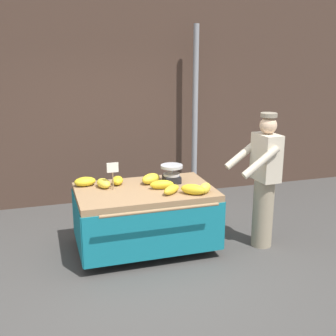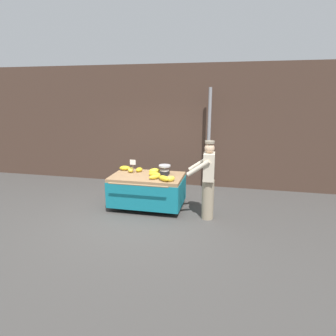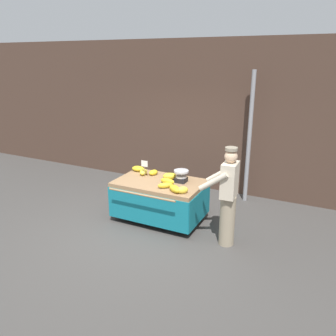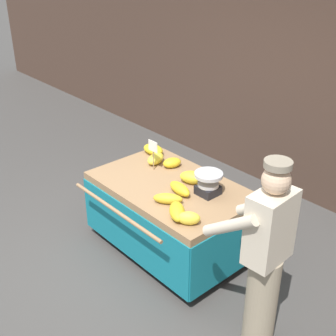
{
  "view_description": "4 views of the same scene",
  "coord_description": "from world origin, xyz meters",
  "px_view_note": "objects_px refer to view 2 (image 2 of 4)",
  "views": [
    {
      "loc": [
        -1.05,
        -4.19,
        2.43
      ],
      "look_at": [
        0.47,
        0.73,
        1.02
      ],
      "focal_mm": 45.81,
      "sensor_mm": 36.0,
      "label": 1
    },
    {
      "loc": [
        2.04,
        -5.61,
        2.63
      ],
      "look_at": [
        0.63,
        0.72,
        0.99
      ],
      "focal_mm": 30.8,
      "sensor_mm": 36.0,
      "label": 2
    },
    {
      "loc": [
        2.99,
        -4.75,
        3.05
      ],
      "look_at": [
        0.31,
        0.69,
        1.08
      ],
      "focal_mm": 36.17,
      "sensor_mm": 36.0,
      "label": 3
    },
    {
      "loc": [
        3.18,
        -2.09,
        3.08
      ],
      "look_at": [
        0.25,
        0.51,
        1.07
      ],
      "focal_mm": 48.52,
      "sensor_mm": 36.0,
      "label": 4
    }
  ],
  "objects_px": {
    "banana_bunch_4": "(131,170)",
    "weighing_scale": "(165,170)",
    "vendor_person": "(208,180)",
    "banana_cart": "(147,184)",
    "banana_bunch_5": "(171,179)",
    "street_pole": "(209,140)",
    "banana_bunch_1": "(154,171)",
    "banana_bunch_0": "(155,177)",
    "banana_bunch_2": "(139,170)",
    "banana_bunch_6": "(155,174)",
    "price_sign": "(133,164)",
    "banana_bunch_7": "(164,178)",
    "banana_bunch_3": "(125,168)"
  },
  "relations": [
    {
      "from": "banana_bunch_4",
      "to": "weighing_scale",
      "type": "bearing_deg",
      "value": -3.5
    },
    {
      "from": "vendor_person",
      "to": "banana_bunch_4",
      "type": "bearing_deg",
      "value": 164.76
    },
    {
      "from": "banana_cart",
      "to": "banana_bunch_5",
      "type": "distance_m",
      "value": 0.79
    },
    {
      "from": "street_pole",
      "to": "banana_bunch_1",
      "type": "height_order",
      "value": "street_pole"
    },
    {
      "from": "banana_bunch_4",
      "to": "banana_bunch_5",
      "type": "relative_size",
      "value": 1.18
    },
    {
      "from": "banana_bunch_0",
      "to": "banana_cart",
      "type": "bearing_deg",
      "value": 133.77
    },
    {
      "from": "banana_bunch_0",
      "to": "banana_bunch_5",
      "type": "xyz_separation_m",
      "value": [
        0.38,
        -0.1,
        0.01
      ]
    },
    {
      "from": "street_pole",
      "to": "banana_bunch_2",
      "type": "distance_m",
      "value": 2.18
    },
    {
      "from": "banana_bunch_4",
      "to": "banana_bunch_5",
      "type": "bearing_deg",
      "value": -26.72
    },
    {
      "from": "banana_bunch_1",
      "to": "banana_bunch_6",
      "type": "distance_m",
      "value": 0.26
    },
    {
      "from": "price_sign",
      "to": "banana_bunch_4",
      "type": "xyz_separation_m",
      "value": [
        -0.1,
        0.12,
        -0.19
      ]
    },
    {
      "from": "street_pole",
      "to": "banana_cart",
      "type": "bearing_deg",
      "value": -127.08
    },
    {
      "from": "banana_bunch_0",
      "to": "banana_bunch_7",
      "type": "xyz_separation_m",
      "value": [
        0.24,
        -0.1,
        0.01
      ]
    },
    {
      "from": "banana_bunch_4",
      "to": "banana_bunch_6",
      "type": "relative_size",
      "value": 0.83
    },
    {
      "from": "banana_bunch_0",
      "to": "price_sign",
      "type": "bearing_deg",
      "value": 151.2
    },
    {
      "from": "banana_cart",
      "to": "banana_bunch_3",
      "type": "bearing_deg",
      "value": 153.75
    },
    {
      "from": "street_pole",
      "to": "vendor_person",
      "type": "distance_m",
      "value": 2.09
    },
    {
      "from": "banana_bunch_0",
      "to": "banana_bunch_2",
      "type": "distance_m",
      "value": 0.77
    },
    {
      "from": "banana_bunch_5",
      "to": "vendor_person",
      "type": "height_order",
      "value": "vendor_person"
    },
    {
      "from": "banana_bunch_4",
      "to": "vendor_person",
      "type": "height_order",
      "value": "vendor_person"
    },
    {
      "from": "weighing_scale",
      "to": "banana_bunch_0",
      "type": "xyz_separation_m",
      "value": [
        -0.13,
        -0.41,
        -0.07
      ]
    },
    {
      "from": "banana_cart",
      "to": "weighing_scale",
      "type": "xyz_separation_m",
      "value": [
        0.39,
        0.14,
        0.33
      ]
    },
    {
      "from": "street_pole",
      "to": "banana_cart",
      "type": "height_order",
      "value": "street_pole"
    },
    {
      "from": "banana_bunch_0",
      "to": "vendor_person",
      "type": "relative_size",
      "value": 0.17
    },
    {
      "from": "weighing_scale",
      "to": "banana_bunch_2",
      "type": "bearing_deg",
      "value": 169.09
    },
    {
      "from": "banana_bunch_2",
      "to": "banana_bunch_3",
      "type": "xyz_separation_m",
      "value": [
        -0.4,
        0.06,
        0.0
      ]
    },
    {
      "from": "banana_bunch_6",
      "to": "vendor_person",
      "type": "bearing_deg",
      "value": -12.08
    },
    {
      "from": "banana_bunch_1",
      "to": "banana_bunch_0",
      "type": "bearing_deg",
      "value": -74.14
    },
    {
      "from": "banana_bunch_4",
      "to": "banana_bunch_7",
      "type": "xyz_separation_m",
      "value": [
        0.97,
        -0.56,
        0.0
      ]
    },
    {
      "from": "banana_bunch_2",
      "to": "price_sign",
      "type": "bearing_deg",
      "value": -114.57
    },
    {
      "from": "banana_bunch_3",
      "to": "banana_bunch_5",
      "type": "relative_size",
      "value": 1.3
    },
    {
      "from": "weighing_scale",
      "to": "banana_bunch_2",
      "type": "distance_m",
      "value": 0.69
    },
    {
      "from": "banana_bunch_0",
      "to": "vendor_person",
      "type": "xyz_separation_m",
      "value": [
        1.19,
        -0.06,
        0.02
      ]
    },
    {
      "from": "banana_cart",
      "to": "banana_bunch_1",
      "type": "relative_size",
      "value": 6.26
    },
    {
      "from": "weighing_scale",
      "to": "banana_bunch_1",
      "type": "distance_m",
      "value": 0.27
    },
    {
      "from": "banana_cart",
      "to": "weighing_scale",
      "type": "relative_size",
      "value": 6.02
    },
    {
      "from": "banana_bunch_1",
      "to": "banana_bunch_2",
      "type": "relative_size",
      "value": 1.28
    },
    {
      "from": "banana_bunch_2",
      "to": "vendor_person",
      "type": "relative_size",
      "value": 0.12
    },
    {
      "from": "street_pole",
      "to": "banana_bunch_6",
      "type": "xyz_separation_m",
      "value": [
        -1.08,
        -1.75,
        -0.56
      ]
    },
    {
      "from": "street_pole",
      "to": "banana_bunch_4",
      "type": "xyz_separation_m",
      "value": [
        -1.75,
        -1.49,
        -0.56
      ]
    },
    {
      "from": "banana_cart",
      "to": "banana_bunch_4",
      "type": "height_order",
      "value": "banana_bunch_4"
    },
    {
      "from": "street_pole",
      "to": "banana_bunch_1",
      "type": "bearing_deg",
      "value": -127.48
    },
    {
      "from": "street_pole",
      "to": "banana_bunch_0",
      "type": "xyz_separation_m",
      "value": [
        -1.02,
        -1.96,
        -0.57
      ]
    },
    {
      "from": "price_sign",
      "to": "banana_bunch_1",
      "type": "bearing_deg",
      "value": 12.37
    },
    {
      "from": "banana_bunch_2",
      "to": "banana_bunch_7",
      "type": "relative_size",
      "value": 0.7
    },
    {
      "from": "banana_bunch_5",
      "to": "street_pole",
      "type": "bearing_deg",
      "value": 72.78
    },
    {
      "from": "banana_bunch_1",
      "to": "vendor_person",
      "type": "distance_m",
      "value": 1.41
    },
    {
      "from": "street_pole",
      "to": "weighing_scale",
      "type": "distance_m",
      "value": 1.85
    },
    {
      "from": "banana_bunch_3",
      "to": "banana_bunch_6",
      "type": "height_order",
      "value": "banana_bunch_3"
    },
    {
      "from": "banana_bunch_1",
      "to": "banana_bunch_5",
      "type": "relative_size",
      "value": 1.3
    }
  ]
}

